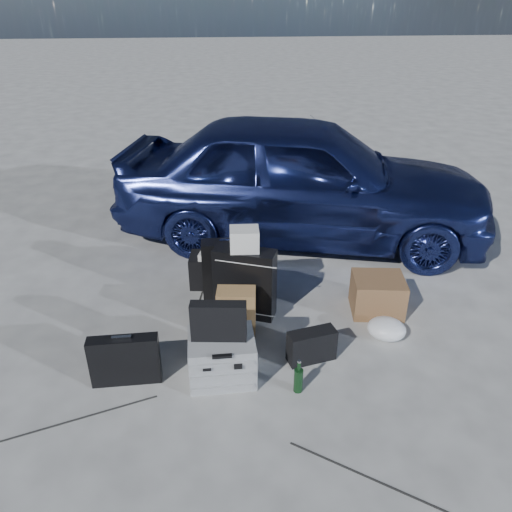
% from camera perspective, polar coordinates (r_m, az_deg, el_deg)
% --- Properties ---
extents(ground, '(60.00, 60.00, 0.00)m').
position_cam_1_polar(ground, '(3.99, -1.30, -12.84)').
color(ground, beige).
rests_on(ground, ground).
extents(car, '(4.47, 2.64, 1.43)m').
position_cam_1_polar(car, '(5.79, 5.33, 8.86)').
color(car, navy).
rests_on(car, ground).
extents(pelican_case, '(0.50, 0.41, 0.36)m').
position_cam_1_polar(pelican_case, '(3.83, -3.92, -11.47)').
color(pelican_case, '#A3A5A8').
rests_on(pelican_case, ground).
extents(laptop_bag, '(0.41, 0.14, 0.30)m').
position_cam_1_polar(laptop_bag, '(3.63, -4.31, -7.45)').
color(laptop_bag, black).
rests_on(laptop_bag, pelican_case).
extents(briefcase, '(0.51, 0.13, 0.40)m').
position_cam_1_polar(briefcase, '(3.89, -14.74, -11.44)').
color(briefcase, black).
rests_on(briefcase, ground).
extents(suitcase_left, '(0.47, 0.18, 0.60)m').
position_cam_1_polar(suitcase_left, '(4.67, -3.30, -1.65)').
color(suitcase_left, black).
rests_on(suitcase_left, ground).
extents(suitcase_right, '(0.57, 0.37, 0.65)m').
position_cam_1_polar(suitcase_right, '(4.42, -1.29, -3.06)').
color(suitcase_right, black).
rests_on(suitcase_right, ground).
extents(white_carton, '(0.25, 0.21, 0.20)m').
position_cam_1_polar(white_carton, '(4.23, -1.34, 1.92)').
color(white_carton, silver).
rests_on(white_carton, suitcase_right).
extents(duffel_bag, '(0.68, 0.35, 0.33)m').
position_cam_1_polar(duffel_bag, '(4.95, -3.74, -1.62)').
color(duffel_bag, black).
rests_on(duffel_bag, ground).
extents(flat_box_white, '(0.46, 0.39, 0.07)m').
position_cam_1_polar(flat_box_white, '(4.84, -3.97, 0.30)').
color(flat_box_white, silver).
rests_on(flat_box_white, duffel_bag).
extents(flat_box_black, '(0.34, 0.27, 0.06)m').
position_cam_1_polar(flat_box_black, '(4.82, -4.00, 1.05)').
color(flat_box_black, black).
rests_on(flat_box_black, flat_box_white).
extents(kraft_bag, '(0.34, 0.23, 0.43)m').
position_cam_1_polar(kraft_bag, '(4.24, -2.25, -6.43)').
color(kraft_bag, '#A48047').
rests_on(kraft_bag, ground).
extents(cardboard_box, '(0.50, 0.45, 0.34)m').
position_cam_1_polar(cardboard_box, '(4.68, 13.71, -4.31)').
color(cardboard_box, brown).
rests_on(cardboard_box, ground).
extents(plastic_bag, '(0.41, 0.38, 0.18)m').
position_cam_1_polar(plastic_bag, '(4.39, 14.69, -8.05)').
color(plastic_bag, white).
rests_on(plastic_bag, ground).
extents(messenger_bag, '(0.40, 0.23, 0.27)m').
position_cam_1_polar(messenger_bag, '(4.03, 6.38, -10.15)').
color(messenger_bag, black).
rests_on(messenger_bag, ground).
extents(green_bottle, '(0.08, 0.08, 0.27)m').
position_cam_1_polar(green_bottle, '(3.74, 4.88, -13.57)').
color(green_bottle, black).
rests_on(green_bottle, ground).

